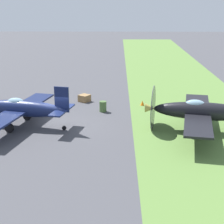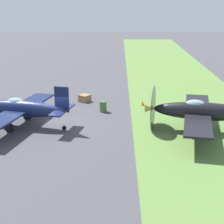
# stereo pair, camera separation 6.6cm
# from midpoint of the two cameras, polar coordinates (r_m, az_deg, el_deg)

# --- Properties ---
(ground_plane) EXTENTS (160.00, 160.00, 0.00)m
(ground_plane) POSITION_cam_midpoint_polar(r_m,az_deg,el_deg) (28.14, -7.54, -2.18)
(ground_plane) COLOR #424247
(grass_verge) EXTENTS (120.00, 11.00, 0.01)m
(grass_verge) POSITION_cam_midpoint_polar(r_m,az_deg,el_deg) (28.59, 14.31, -2.26)
(grass_verge) COLOR #567A38
(grass_verge) RESTS_ON ground
(airplane_lead) EXTENTS (9.60, 7.68, 3.40)m
(airplane_lead) POSITION_cam_midpoint_polar(r_m,az_deg,el_deg) (28.23, -13.73, 0.57)
(airplane_lead) COLOR #141E47
(airplane_lead) RESTS_ON ground
(airplane_wingman) EXTENTS (10.27, 8.19, 3.63)m
(airplane_wingman) POSITION_cam_midpoint_polar(r_m,az_deg,el_deg) (27.14, 13.76, 0.11)
(airplane_wingman) COLOR black
(airplane_wingman) RESTS_ON ground
(fuel_drum) EXTENTS (0.60, 0.60, 0.90)m
(fuel_drum) POSITION_cam_midpoint_polar(r_m,az_deg,el_deg) (31.31, -1.34, 0.86)
(fuel_drum) COLOR #476633
(fuel_drum) RESTS_ON ground
(supply_crate) EXTENTS (1.25, 1.25, 0.64)m
(supply_crate) POSITION_cam_midpoint_polar(r_m,az_deg,el_deg) (34.49, -4.20, 2.16)
(supply_crate) COLOR olive
(supply_crate) RESTS_ON ground
(runway_marker_cone) EXTENTS (0.36, 0.36, 0.44)m
(runway_marker_cone) POSITION_cam_midpoint_polar(r_m,az_deg,el_deg) (33.27, 4.81, 1.39)
(runway_marker_cone) COLOR orange
(runway_marker_cone) RESTS_ON ground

